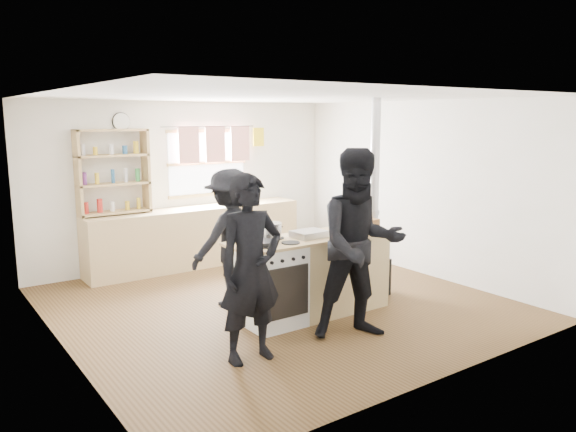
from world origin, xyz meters
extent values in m
cube|color=brown|center=(0.00, 0.00, -0.01)|extent=(5.00, 5.00, 0.01)
cube|color=tan|center=(0.00, 2.22, 0.45)|extent=(3.40, 0.55, 0.90)
cube|color=tan|center=(-1.20, 2.34, 0.94)|extent=(1.00, 0.28, 0.03)
cube|color=tan|center=(-1.20, 2.34, 1.33)|extent=(1.00, 0.28, 0.03)
cube|color=tan|center=(-1.20, 2.34, 1.74)|extent=(1.00, 0.28, 0.03)
cube|color=tan|center=(-1.20, 2.34, 2.08)|extent=(1.00, 0.28, 0.03)
cube|color=tan|center=(-1.68, 2.34, 1.50)|extent=(0.04, 0.28, 1.20)
cube|color=tan|center=(-0.72, 2.34, 1.50)|extent=(0.04, 0.28, 1.20)
cylinder|color=silver|center=(0.67, 2.22, 1.03)|extent=(0.10, 0.10, 0.27)
cube|color=white|center=(-0.45, -0.55, 0.45)|extent=(0.60, 0.60, 0.90)
cube|color=tan|center=(0.45, -0.55, 0.45)|extent=(1.20, 0.60, 0.90)
cube|color=tan|center=(0.00, -0.55, 0.92)|extent=(1.84, 0.64, 0.03)
cylinder|color=black|center=(-0.58, -0.63, 0.96)|extent=(0.28, 0.28, 0.05)
cylinder|color=#28591E|center=(-0.58, -0.63, 0.97)|extent=(0.25, 0.25, 0.02)
cube|color=silver|center=(0.04, -0.57, 0.97)|extent=(0.37, 0.30, 0.07)
cube|color=brown|center=(0.04, -0.57, 0.99)|extent=(0.31, 0.26, 0.02)
cylinder|color=silver|center=(-0.35, -0.39, 1.01)|extent=(0.25, 0.25, 0.17)
cylinder|color=silver|center=(-0.35, -0.39, 1.10)|extent=(0.25, 0.25, 0.01)
sphere|color=black|center=(-0.35, -0.39, 1.12)|extent=(0.03, 0.03, 0.03)
cylinder|color=#B2B2B5|center=(0.59, -0.49, 1.02)|extent=(0.28, 0.28, 0.18)
cylinder|color=#B2B2B5|center=(0.59, -0.49, 1.12)|extent=(0.29, 0.29, 0.01)
sphere|color=black|center=(0.59, -0.49, 1.13)|extent=(0.03, 0.03, 0.03)
cube|color=tan|center=(0.93, -0.64, 0.94)|extent=(0.31, 0.24, 0.02)
cube|color=olive|center=(0.93, -0.64, 1.00)|extent=(0.23, 0.14, 0.10)
cube|color=black|center=(1.21, -0.39, 0.24)|extent=(0.35, 0.35, 0.48)
cylinder|color=#ADADB2|center=(1.21, -0.39, 1.49)|extent=(0.12, 0.12, 2.02)
imported|color=black|center=(-1.10, -1.19, 0.89)|extent=(0.65, 0.43, 1.77)
imported|color=black|center=(0.11, -1.35, 0.98)|extent=(1.17, 1.05, 1.96)
imported|color=black|center=(-0.47, 0.31, 0.83)|extent=(1.16, 0.79, 1.66)
camera|label=1|loc=(-3.70, -5.49, 2.27)|focal=35.00mm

